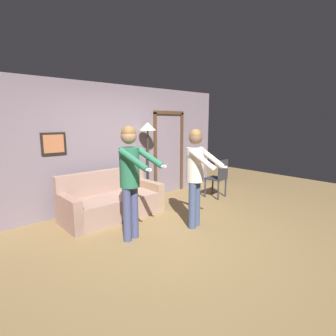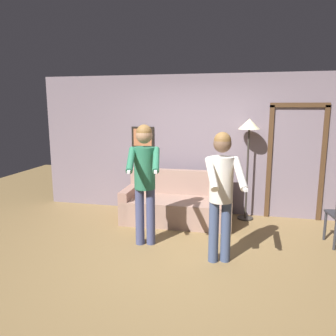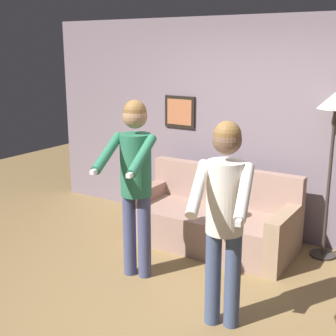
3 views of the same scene
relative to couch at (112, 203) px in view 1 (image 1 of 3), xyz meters
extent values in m
plane|color=olive|center=(0.35, -1.34, -0.28)|extent=(12.00, 12.00, 0.00)
cube|color=slate|center=(0.35, 0.64, 1.02)|extent=(6.40, 0.06, 2.60)
cube|color=black|center=(-0.81, 0.60, 1.15)|extent=(0.44, 0.02, 0.41)
cube|color=#AA633D|center=(-0.81, 0.59, 1.15)|extent=(0.36, 0.01, 0.33)
cube|color=#4C331E|center=(1.56, 0.59, 0.74)|extent=(0.08, 0.04, 2.04)
cube|color=#4C331E|center=(2.46, 0.59, 0.74)|extent=(0.08, 0.04, 2.04)
cube|color=#4C331E|center=(2.01, 0.59, 1.76)|extent=(0.98, 0.04, 0.08)
cube|color=gray|center=(0.00, -0.04, -0.07)|extent=(1.91, 0.87, 0.42)
cube|color=gray|center=(0.00, 0.31, 0.37)|extent=(1.90, 0.16, 0.45)
cube|color=#9C7466|center=(-0.87, -0.06, 0.01)|extent=(0.17, 0.85, 0.58)
cube|color=#9C7F63|center=(0.87, -0.03, 0.01)|extent=(0.17, 0.85, 0.58)
cylinder|color=#332D28|center=(1.18, 0.38, -0.27)|extent=(0.28, 0.28, 0.02)
cylinder|color=#332D28|center=(1.18, 0.38, 0.55)|extent=(0.04, 0.04, 1.60)
cone|color=#F9EAB7|center=(1.18, 0.38, 1.44)|extent=(0.38, 0.38, 0.18)
cylinder|color=#424870|center=(-0.36, -1.10, 0.15)|extent=(0.13, 0.13, 0.85)
cylinder|color=#424870|center=(-0.20, -1.06, 0.15)|extent=(0.13, 0.13, 0.85)
cylinder|color=#286B4C|center=(-0.28, -1.08, 0.87)|extent=(0.30, 0.30, 0.60)
sphere|color=#9E7556|center=(-0.28, -1.08, 1.34)|extent=(0.23, 0.23, 0.23)
sphere|color=brown|center=(-0.28, -1.08, 1.38)|extent=(0.22, 0.22, 0.22)
cylinder|color=#286B4C|center=(-0.39, -1.35, 1.03)|extent=(0.21, 0.53, 0.31)
cube|color=white|center=(-0.34, -1.59, 0.92)|extent=(0.07, 0.16, 0.04)
cylinder|color=#286B4C|center=(-0.06, -1.28, 1.03)|extent=(0.21, 0.53, 0.31)
cube|color=white|center=(0.00, -1.51, 0.92)|extent=(0.07, 0.16, 0.04)
cylinder|color=#3E4D70|center=(0.75, -1.42, 0.13)|extent=(0.13, 0.13, 0.82)
cylinder|color=#3E4D70|center=(0.90, -1.38, 0.13)|extent=(0.13, 0.13, 0.82)
cylinder|color=silver|center=(0.82, -1.40, 0.83)|extent=(0.30, 0.30, 0.58)
sphere|color=brown|center=(0.82, -1.40, 1.28)|extent=(0.22, 0.22, 0.22)
sphere|color=brown|center=(0.82, -1.40, 1.32)|extent=(0.21, 0.21, 0.21)
cylinder|color=silver|center=(0.72, -1.66, 0.95)|extent=(0.22, 0.48, 0.35)
cylinder|color=silver|center=(1.05, -1.56, 0.95)|extent=(0.22, 0.48, 0.35)
cube|color=white|center=(1.11, -1.77, 0.81)|extent=(0.08, 0.16, 0.04)
cylinder|color=#2D2D33|center=(2.71, -0.29, -0.05)|extent=(0.04, 0.04, 0.45)
cylinder|color=#2D2D33|center=(2.35, -0.34, -0.05)|extent=(0.04, 0.04, 0.45)
cylinder|color=#2D2D33|center=(2.76, -0.65, -0.05)|extent=(0.04, 0.04, 0.45)
cylinder|color=#2D2D33|center=(2.41, -0.70, -0.05)|extent=(0.04, 0.04, 0.45)
cube|color=#2D2D33|center=(2.56, -0.49, 0.19)|extent=(0.48, 0.48, 0.03)
cube|color=#2D2D33|center=(2.58, -0.68, 0.43)|extent=(0.42, 0.10, 0.45)
camera|label=1|loc=(-2.41, -4.37, 1.56)|focal=28.00mm
camera|label=2|loc=(1.05, -5.49, 1.73)|focal=35.00mm
camera|label=3|loc=(2.32, -4.55, 1.96)|focal=50.00mm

